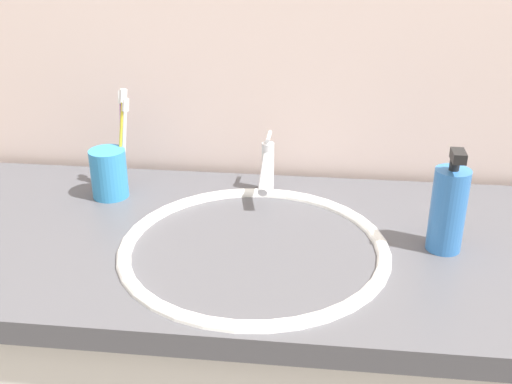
% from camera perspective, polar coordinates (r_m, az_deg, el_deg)
% --- Properties ---
extents(tiled_wall_back, '(2.44, 0.04, 2.40)m').
position_cam_1_polar(tiled_wall_back, '(1.26, 1.48, 16.71)').
color(tiled_wall_back, beige).
rests_on(tiled_wall_back, ground).
extents(sink_basin, '(0.45, 0.45, 0.11)m').
position_cam_1_polar(sink_basin, '(1.06, -0.19, -6.96)').
color(sink_basin, white).
rests_on(sink_basin, vanity_counter).
extents(faucet, '(0.02, 0.14, 0.11)m').
position_cam_1_polar(faucet, '(1.20, 1.00, 2.19)').
color(faucet, silver).
rests_on(faucet, sink_basin).
extents(toothbrush_cup, '(0.07, 0.07, 0.09)m').
position_cam_1_polar(toothbrush_cup, '(1.23, -13.21, 1.65)').
color(toothbrush_cup, '#338CCC').
rests_on(toothbrush_cup, vanity_counter).
extents(toothbrush_yellow, '(0.03, 0.03, 0.20)m').
position_cam_1_polar(toothbrush_yellow, '(1.22, -12.13, 5.11)').
color(toothbrush_yellow, yellow).
rests_on(toothbrush_yellow, toothbrush_cup).
extents(toothbrush_white, '(0.03, 0.03, 0.18)m').
position_cam_1_polar(toothbrush_white, '(1.22, -11.88, 4.69)').
color(toothbrush_white, white).
rests_on(toothbrush_white, toothbrush_cup).
extents(toothbrush_purple, '(0.02, 0.04, 0.19)m').
position_cam_1_polar(toothbrush_purple, '(1.23, -12.11, 5.12)').
color(toothbrush_purple, purple).
rests_on(toothbrush_purple, toothbrush_cup).
extents(soap_dispenser, '(0.06, 0.06, 0.18)m').
position_cam_1_polar(soap_dispenser, '(1.04, 17.10, -1.57)').
color(soap_dispenser, '#3372BF').
rests_on(soap_dispenser, vanity_counter).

